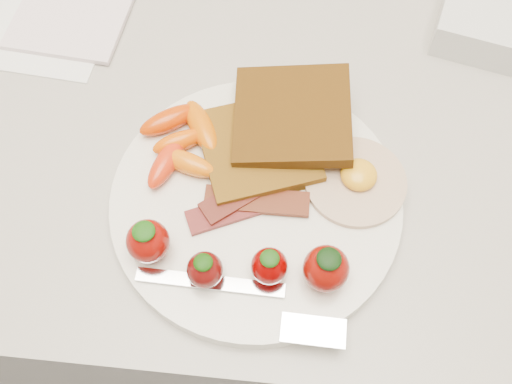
{
  "coord_description": "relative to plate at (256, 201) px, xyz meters",
  "views": [
    {
      "loc": [
        0.03,
        1.32,
        1.39
      ],
      "look_at": [
        0.01,
        1.56,
        0.93
      ],
      "focal_mm": 40.0,
      "sensor_mm": 36.0,
      "label": 1
    }
  ],
  "objects": [
    {
      "name": "baby_carrots",
      "position": [
        -0.08,
        0.05,
        0.02
      ],
      "size": [
        0.09,
        0.11,
        0.02
      ],
      "color": "#DC5000",
      "rests_on": "plate"
    },
    {
      "name": "fork",
      "position": [
        0.01,
        -0.1,
        0.01
      ],
      "size": [
        0.18,
        0.05,
        0.0
      ],
      "color": "silver",
      "rests_on": "plate"
    },
    {
      "name": "strawberries",
      "position": [
        -0.01,
        -0.07,
        0.03
      ],
      "size": [
        0.19,
        0.05,
        0.05
      ],
      "color": "#7A0904",
      "rests_on": "plate"
    },
    {
      "name": "fried_egg",
      "position": [
        0.09,
        0.02,
        0.01
      ],
      "size": [
        0.11,
        0.11,
        0.02
      ],
      "color": "beige",
      "rests_on": "plate"
    },
    {
      "name": "bacon_strips",
      "position": [
        -0.01,
        -0.01,
        0.01
      ],
      "size": [
        0.11,
        0.09,
        0.01
      ],
      "color": "#440F11",
      "rests_on": "plate"
    },
    {
      "name": "toast_upper",
      "position": [
        0.03,
        0.08,
        0.03
      ],
      "size": [
        0.12,
        0.12,
        0.03
      ],
      "primitive_type": "cube",
      "rotation": [
        0.0,
        -0.1,
        0.06
      ],
      "color": "black",
      "rests_on": "toast_lower"
    },
    {
      "name": "counter",
      "position": [
        -0.01,
        0.14,
        -0.46
      ],
      "size": [
        2.0,
        0.6,
        0.9
      ],
      "primitive_type": "cube",
      "color": "gray",
      "rests_on": "ground"
    },
    {
      "name": "toast_lower",
      "position": [
        -0.0,
        0.05,
        0.02
      ],
      "size": [
        0.13,
        0.13,
        0.01
      ],
      "primitive_type": "cube",
      "rotation": [
        0.0,
        0.0,
        0.36
      ],
      "color": "#512E09",
      "rests_on": "plate"
    },
    {
      "name": "plate",
      "position": [
        0.0,
        0.0,
        0.0
      ],
      "size": [
        0.27,
        0.27,
        0.02
      ],
      "primitive_type": "cylinder",
      "color": "silver",
      "rests_on": "counter"
    }
  ]
}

